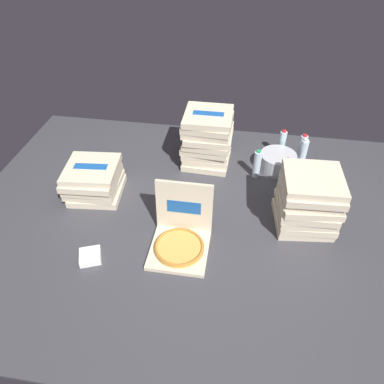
% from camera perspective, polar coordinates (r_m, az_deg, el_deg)
% --- Properties ---
extents(ground_plane, '(3.20, 2.40, 0.02)m').
position_cam_1_polar(ground_plane, '(2.52, -0.22, -4.07)').
color(ground_plane, '#38383D').
extents(open_pizza_box, '(0.36, 0.40, 0.39)m').
position_cam_1_polar(open_pizza_box, '(2.28, -1.82, -7.02)').
color(open_pizza_box, beige).
rests_on(open_pizza_box, ground_plane).
extents(pizza_stack_left_mid, '(0.41, 0.41, 0.25)m').
position_cam_1_polar(pizza_stack_left_mid, '(2.71, -15.44, 1.83)').
color(pizza_stack_left_mid, beige).
rests_on(pizza_stack_left_mid, ground_plane).
extents(pizza_stack_right_far, '(0.41, 0.41, 0.39)m').
position_cam_1_polar(pizza_stack_right_far, '(2.45, 18.01, -1.37)').
color(pizza_stack_right_far, beige).
rests_on(pizza_stack_right_far, ground_plane).
extents(pizza_stack_left_far, '(0.40, 0.39, 0.45)m').
position_cam_1_polar(pizza_stack_left_far, '(2.89, 2.50, 8.55)').
color(pizza_stack_left_far, beige).
rests_on(pizza_stack_left_far, ground_plane).
extents(ice_bucket, '(0.29, 0.29, 0.14)m').
position_cam_1_polar(ice_bucket, '(2.97, 13.48, 4.75)').
color(ice_bucket, '#B7BABF').
rests_on(ice_bucket, ground_plane).
extents(water_bottle_0, '(0.06, 0.06, 0.25)m').
position_cam_1_polar(water_bottle_0, '(2.82, 10.33, 4.38)').
color(water_bottle_0, silver).
rests_on(water_bottle_0, ground_plane).
extents(water_bottle_1, '(0.06, 0.06, 0.25)m').
position_cam_1_polar(water_bottle_1, '(2.79, 14.66, 3.04)').
color(water_bottle_1, silver).
rests_on(water_bottle_1, ground_plane).
extents(water_bottle_2, '(0.06, 0.06, 0.25)m').
position_cam_1_polar(water_bottle_2, '(3.11, 14.14, 7.50)').
color(water_bottle_2, silver).
rests_on(water_bottle_2, ground_plane).
extents(water_bottle_3, '(0.06, 0.06, 0.25)m').
position_cam_1_polar(water_bottle_3, '(3.10, 17.15, 6.72)').
color(water_bottle_3, silver).
rests_on(water_bottle_3, ground_plane).
extents(water_bottle_4, '(0.06, 0.06, 0.25)m').
position_cam_1_polar(water_bottle_4, '(3.04, 17.31, 5.98)').
color(water_bottle_4, silver).
rests_on(water_bottle_4, ground_plane).
extents(napkin_pile, '(0.17, 0.17, 0.05)m').
position_cam_1_polar(napkin_pile, '(2.33, -15.93, -9.84)').
color(napkin_pile, white).
rests_on(napkin_pile, ground_plane).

